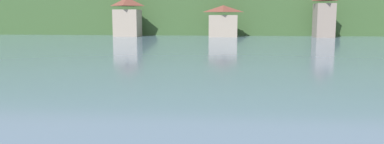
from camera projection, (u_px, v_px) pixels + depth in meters
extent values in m
ellipsoid|color=#38562D|center=(129.00, 9.00, 144.42)|extent=(246.40, 38.62, 47.04)
cube|color=gray|center=(128.00, 23.00, 98.18)|extent=(5.93, 5.96, 6.56)
pyramid|color=brown|center=(127.00, 2.00, 97.45)|extent=(6.22, 6.25, 2.07)
cube|color=gray|center=(223.00, 26.00, 95.36)|extent=(6.74, 4.66, 5.22)
pyramid|color=brown|center=(223.00, 9.00, 94.78)|extent=(7.07, 4.89, 1.63)
cube|color=gray|center=(324.00, 20.00, 93.37)|extent=(4.21, 5.64, 7.91)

